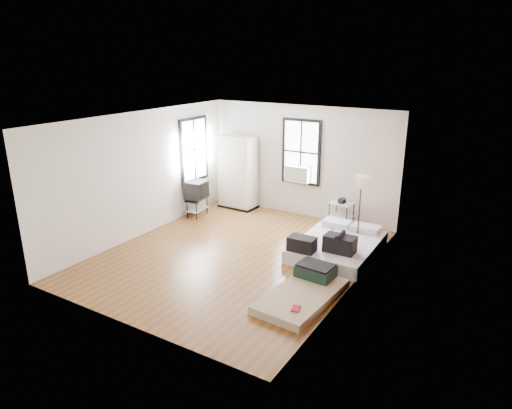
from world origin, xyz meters
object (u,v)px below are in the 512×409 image
Objects in this scene: mattress_main at (337,245)px; wardrobe at (238,172)px; tv_stand at (197,191)px; floor_lamp at (361,187)px; mattress_bare at (305,290)px; side_table at (342,207)px.

mattress_main is 1.08× the size of wardrobe.
mattress_main is 2.31× the size of tv_stand.
floor_lamp is (0.22, 0.65, 1.14)m from mattress_main.
side_table is at bearing 105.51° from mattress_bare.
side_table is at bearing 107.31° from mattress_main.
wardrobe is at bearing 166.85° from floor_lamp.
floor_lamp reaches higher than tv_stand.
side_table is (-0.71, 3.51, 0.36)m from mattress_bare.
tv_stand reaches higher than mattress_bare.
floor_lamp is (0.02, 2.59, 1.21)m from mattress_bare.
wardrobe is at bearing 155.51° from mattress_main.
mattress_main is 1.15× the size of mattress_bare.
side_table is 1.45m from floor_lamp.
mattress_main is 1.68m from side_table.
side_table reaches higher than mattress_bare.
mattress_main is 3.03× the size of side_table.
mattress_bare is 2.64× the size of side_table.
mattress_bare is at bearing -36.82° from tv_stand.
tv_stand is (-3.44, -1.18, 0.18)m from side_table.
wardrobe is at bearing 140.60° from mattress_bare.
wardrobe is 1.26× the size of floor_lamp.
wardrobe reaches higher than mattress_bare.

